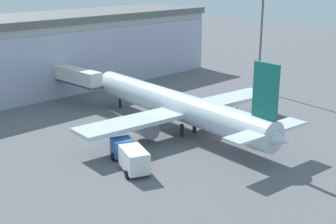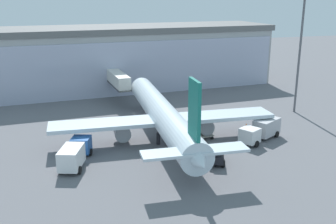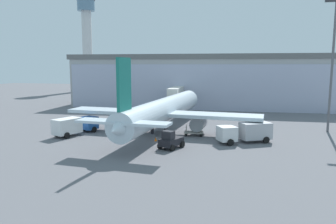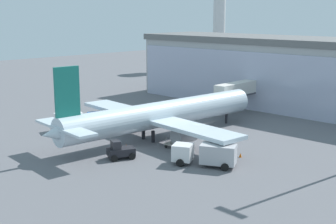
{
  "view_description": "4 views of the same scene",
  "coord_description": "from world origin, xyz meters",
  "px_view_note": "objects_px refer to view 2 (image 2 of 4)",
  "views": [
    {
      "loc": [
        -41.07,
        -35.94,
        20.28
      ],
      "look_at": [
        -3.54,
        5.45,
        3.32
      ],
      "focal_mm": 50.0,
      "sensor_mm": 36.0,
      "label": 1
    },
    {
      "loc": [
        -14.99,
        -42.63,
        19.06
      ],
      "look_at": [
        -0.04,
        6.72,
        3.66
      ],
      "focal_mm": 42.0,
      "sensor_mm": 36.0,
      "label": 2
    },
    {
      "loc": [
        11.98,
        -42.23,
        10.36
      ],
      "look_at": [
        -0.65,
        8.65,
        2.79
      ],
      "focal_mm": 35.0,
      "sensor_mm": 36.0,
      "label": 3
    },
    {
      "loc": [
        45.9,
        -36.86,
        17.42
      ],
      "look_at": [
        0.42,
        6.84,
        3.91
      ],
      "focal_mm": 50.0,
      "sensor_mm": 36.0,
      "label": 4
    }
  ],
  "objects_px": {
    "apron_light_mast": "(301,42)",
    "baggage_cart": "(203,136)",
    "fuel_truck": "(261,130)",
    "safety_cone_wingtip": "(246,125)",
    "catering_truck": "(75,153)",
    "pushback_tug": "(215,156)",
    "jet_bridge": "(117,79)",
    "airplane": "(163,115)",
    "safety_cone_nose": "(183,153)"
  },
  "relations": [
    {
      "from": "jet_bridge",
      "to": "safety_cone_wingtip",
      "type": "bearing_deg",
      "value": -145.4
    },
    {
      "from": "airplane",
      "to": "catering_truck",
      "type": "relative_size",
      "value": 4.74
    },
    {
      "from": "safety_cone_nose",
      "to": "airplane",
      "type": "bearing_deg",
      "value": 95.76
    },
    {
      "from": "pushback_tug",
      "to": "safety_cone_wingtip",
      "type": "height_order",
      "value": "pushback_tug"
    },
    {
      "from": "catering_truck",
      "to": "safety_cone_nose",
      "type": "height_order",
      "value": "catering_truck"
    },
    {
      "from": "airplane",
      "to": "catering_truck",
      "type": "bearing_deg",
      "value": 117.26
    },
    {
      "from": "fuel_truck",
      "to": "safety_cone_wingtip",
      "type": "relative_size",
      "value": 13.54
    },
    {
      "from": "fuel_truck",
      "to": "baggage_cart",
      "type": "distance_m",
      "value": 8.02
    },
    {
      "from": "catering_truck",
      "to": "pushback_tug",
      "type": "height_order",
      "value": "catering_truck"
    },
    {
      "from": "catering_truck",
      "to": "fuel_truck",
      "type": "height_order",
      "value": "same"
    },
    {
      "from": "catering_truck",
      "to": "safety_cone_wingtip",
      "type": "xyz_separation_m",
      "value": [
        25.61,
        6.62,
        -1.19
      ]
    },
    {
      "from": "apron_light_mast",
      "to": "baggage_cart",
      "type": "bearing_deg",
      "value": -158.54
    },
    {
      "from": "jet_bridge",
      "to": "safety_cone_wingtip",
      "type": "xyz_separation_m",
      "value": [
        15.95,
        -20.35,
        -3.88
      ]
    },
    {
      "from": "fuel_truck",
      "to": "baggage_cart",
      "type": "xyz_separation_m",
      "value": [
        -7.53,
        2.57,
        -0.97
      ]
    },
    {
      "from": "airplane",
      "to": "safety_cone_nose",
      "type": "distance_m",
      "value": 7.17
    },
    {
      "from": "airplane",
      "to": "fuel_truck",
      "type": "xyz_separation_m",
      "value": [
        12.7,
        -4.32,
        -1.88
      ]
    },
    {
      "from": "apron_light_mast",
      "to": "baggage_cart",
      "type": "height_order",
      "value": "apron_light_mast"
    },
    {
      "from": "catering_truck",
      "to": "apron_light_mast",
      "type": "bearing_deg",
      "value": -53.19
    },
    {
      "from": "airplane",
      "to": "pushback_tug",
      "type": "relative_size",
      "value": 9.93
    },
    {
      "from": "jet_bridge",
      "to": "fuel_truck",
      "type": "height_order",
      "value": "jet_bridge"
    },
    {
      "from": "pushback_tug",
      "to": "safety_cone_nose",
      "type": "height_order",
      "value": "pushback_tug"
    },
    {
      "from": "catering_truck",
      "to": "baggage_cart",
      "type": "xyz_separation_m",
      "value": [
        17.39,
        3.69,
        -0.97
      ]
    },
    {
      "from": "catering_truck",
      "to": "pushback_tug",
      "type": "xyz_separation_m",
      "value": [
        15.79,
        -4.32,
        -0.49
      ]
    },
    {
      "from": "pushback_tug",
      "to": "apron_light_mast",
      "type": "bearing_deg",
      "value": -31.96
    },
    {
      "from": "jet_bridge",
      "to": "baggage_cart",
      "type": "height_order",
      "value": "jet_bridge"
    },
    {
      "from": "jet_bridge",
      "to": "safety_cone_nose",
      "type": "relative_size",
      "value": 21.9
    },
    {
      "from": "apron_light_mast",
      "to": "safety_cone_wingtip",
      "type": "relative_size",
      "value": 36.54
    },
    {
      "from": "airplane",
      "to": "pushback_tug",
      "type": "height_order",
      "value": "airplane"
    },
    {
      "from": "baggage_cart",
      "to": "airplane",
      "type": "bearing_deg",
      "value": -26.94
    },
    {
      "from": "safety_cone_nose",
      "to": "safety_cone_wingtip",
      "type": "xyz_separation_m",
      "value": [
        12.74,
        7.63,
        0.0
      ]
    },
    {
      "from": "baggage_cart",
      "to": "pushback_tug",
      "type": "relative_size",
      "value": 0.82
    },
    {
      "from": "pushback_tug",
      "to": "safety_cone_wingtip",
      "type": "distance_m",
      "value": 14.72
    },
    {
      "from": "airplane",
      "to": "jet_bridge",
      "type": "bearing_deg",
      "value": 10.04
    },
    {
      "from": "pushback_tug",
      "to": "airplane",
      "type": "bearing_deg",
      "value": 41.72
    },
    {
      "from": "fuel_truck",
      "to": "safety_cone_wingtip",
      "type": "height_order",
      "value": "fuel_truck"
    },
    {
      "from": "fuel_truck",
      "to": "baggage_cart",
      "type": "relative_size",
      "value": 2.48
    },
    {
      "from": "safety_cone_nose",
      "to": "fuel_truck",
      "type": "bearing_deg",
      "value": 10.05
    },
    {
      "from": "catering_truck",
      "to": "fuel_truck",
      "type": "relative_size",
      "value": 1.02
    },
    {
      "from": "pushback_tug",
      "to": "jet_bridge",
      "type": "bearing_deg",
      "value": 32.71
    },
    {
      "from": "fuel_truck",
      "to": "jet_bridge",
      "type": "bearing_deg",
      "value": -88.51
    },
    {
      "from": "apron_light_mast",
      "to": "fuel_truck",
      "type": "relative_size",
      "value": 2.7
    },
    {
      "from": "catering_truck",
      "to": "fuel_truck",
      "type": "xyz_separation_m",
      "value": [
        24.92,
        1.13,
        0.0
      ]
    },
    {
      "from": "jet_bridge",
      "to": "pushback_tug",
      "type": "height_order",
      "value": "jet_bridge"
    },
    {
      "from": "safety_cone_nose",
      "to": "safety_cone_wingtip",
      "type": "bearing_deg",
      "value": 30.92
    },
    {
      "from": "catering_truck",
      "to": "safety_cone_wingtip",
      "type": "bearing_deg",
      "value": -55.84
    },
    {
      "from": "apron_light_mast",
      "to": "pushback_tug",
      "type": "relative_size",
      "value": 5.52
    },
    {
      "from": "baggage_cart",
      "to": "safety_cone_nose",
      "type": "bearing_deg",
      "value": 37.96
    },
    {
      "from": "safety_cone_nose",
      "to": "safety_cone_wingtip",
      "type": "relative_size",
      "value": 1.0
    },
    {
      "from": "jet_bridge",
      "to": "safety_cone_nose",
      "type": "bearing_deg",
      "value": -176.94
    },
    {
      "from": "pushback_tug",
      "to": "safety_cone_nose",
      "type": "relative_size",
      "value": 6.61
    }
  ]
}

